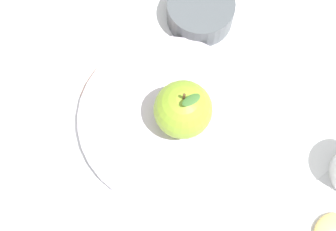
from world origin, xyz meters
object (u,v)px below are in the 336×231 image
(linen_napkin, at_px, (109,50))
(apple, at_px, (183,110))
(dinner_plate, at_px, (168,118))
(side_bowl, at_px, (201,10))

(linen_napkin, bearing_deg, apple, -12.45)
(apple, bearing_deg, dinner_plate, -160.37)
(linen_napkin, bearing_deg, side_bowl, 56.71)
(dinner_plate, distance_m, side_bowl, 0.17)
(dinner_plate, height_order, apple, apple)
(dinner_plate, bearing_deg, linen_napkin, 163.21)
(side_bowl, bearing_deg, dinner_plate, -71.63)
(dinner_plate, xyz_separation_m, linen_napkin, (-0.13, 0.04, -0.01))
(apple, xyz_separation_m, linen_napkin, (-0.15, 0.03, -0.05))
(dinner_plate, xyz_separation_m, side_bowl, (-0.05, 0.16, 0.01))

